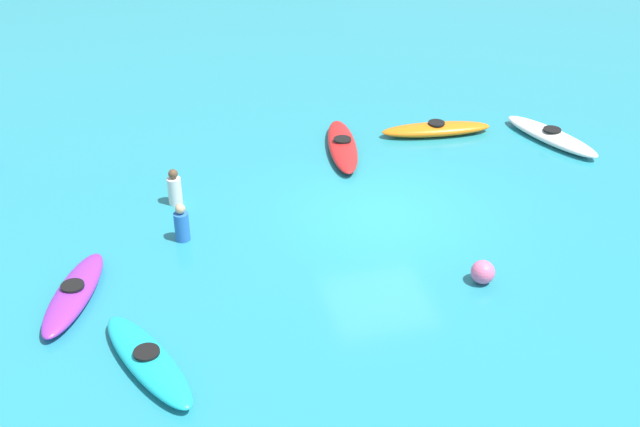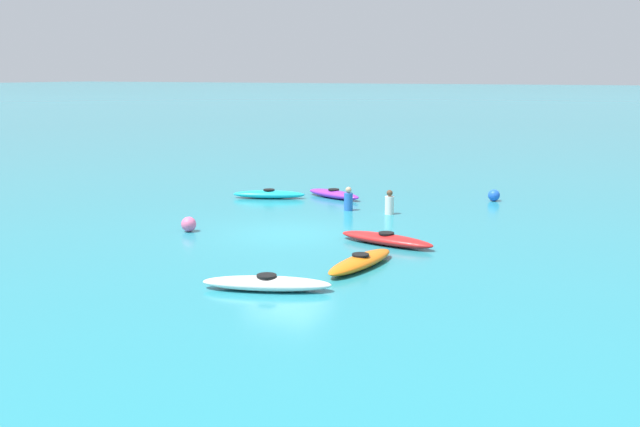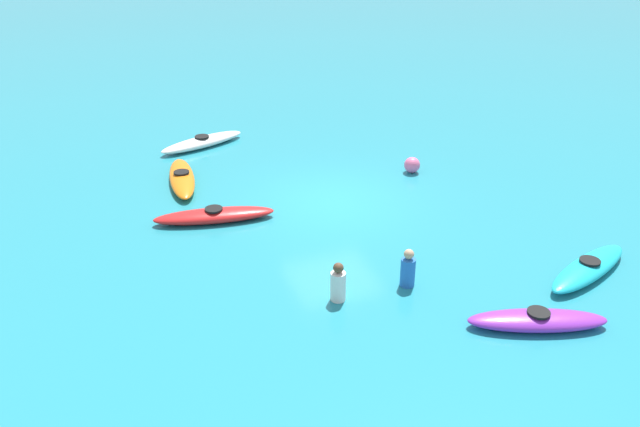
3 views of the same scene
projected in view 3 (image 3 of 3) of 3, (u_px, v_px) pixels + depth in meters
The scene contains 9 objects.
ground_plane at pixel (333, 202), 18.00m from camera, with size 600.00×600.00×0.00m, color teal.
kayak_red at pixel (214, 215), 16.87m from camera, with size 1.21×3.17×0.37m.
kayak_white at pixel (202, 142), 21.78m from camera, with size 1.77×3.11×0.37m.
kayak_cyan at pixel (589, 268), 14.52m from camera, with size 1.78×2.96×0.37m.
kayak_orange at pixel (182, 178), 19.05m from camera, with size 3.05×0.99×0.37m.
kayak_purple at pixel (537, 320), 12.76m from camera, with size 1.57×2.82×0.37m.
buoy_pink at pixel (412, 165), 19.76m from camera, with size 0.48×0.48×0.48m, color pink.
person_near_shore at pixel (338, 284), 13.53m from camera, with size 0.37×0.37×0.88m.
person_by_kayaks at pixel (408, 270), 14.03m from camera, with size 0.45×0.45×0.88m.
Camera 3 is at (-15.15, 5.94, 7.70)m, focal length 36.75 mm.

